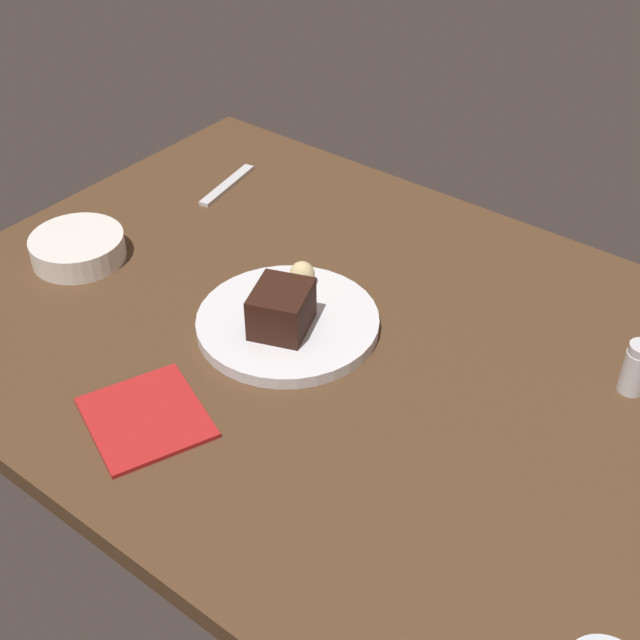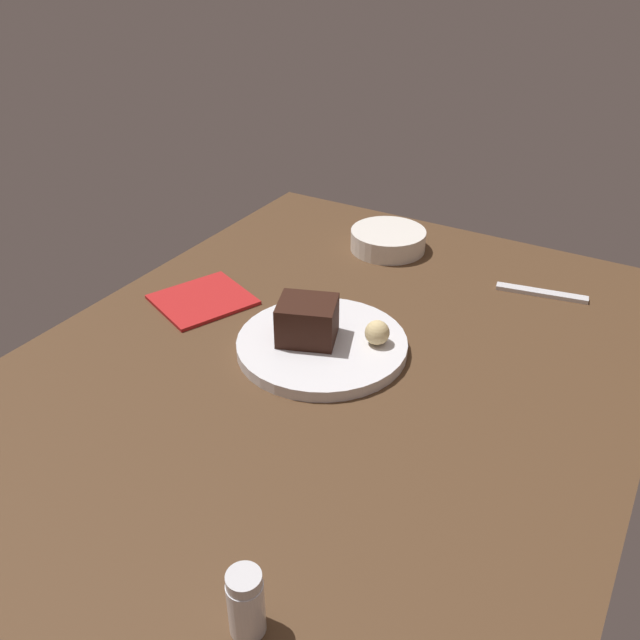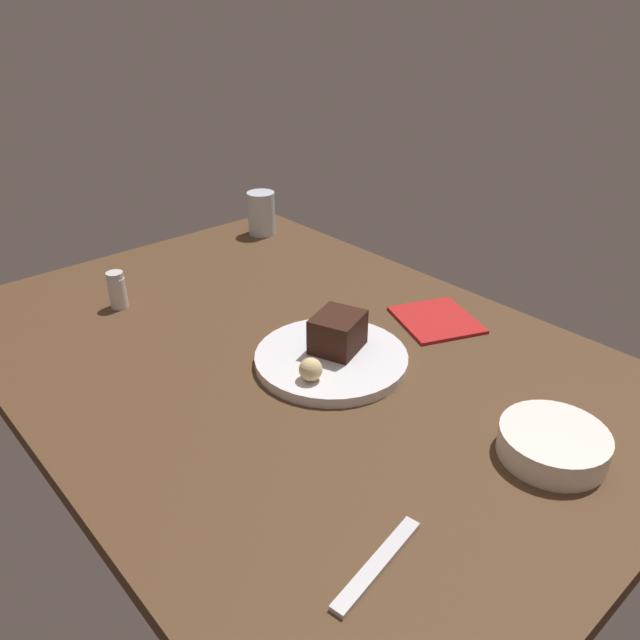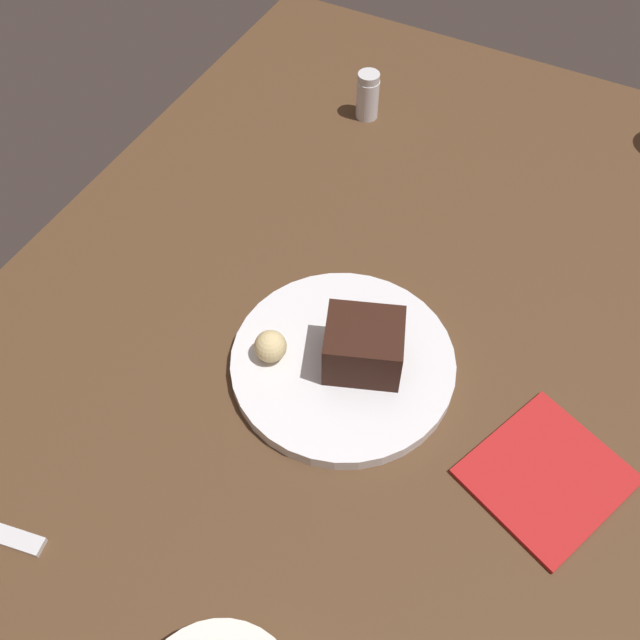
# 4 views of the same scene
# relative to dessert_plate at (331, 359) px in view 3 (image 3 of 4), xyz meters

# --- Properties ---
(dining_table) EXTENTS (1.20, 0.84, 0.03)m
(dining_table) POSITION_rel_dessert_plate_xyz_m (0.08, 0.03, -0.02)
(dining_table) COLOR #4C331E
(dining_table) RESTS_ON ground
(dessert_plate) EXTENTS (0.25, 0.25, 0.02)m
(dessert_plate) POSITION_rel_dessert_plate_xyz_m (0.00, 0.00, 0.00)
(dessert_plate) COLOR silver
(dessert_plate) RESTS_ON dining_table
(chocolate_cake_slice) EXTENTS (0.10, 0.10, 0.06)m
(chocolate_cake_slice) POSITION_rel_dessert_plate_xyz_m (0.01, -0.02, 0.04)
(chocolate_cake_slice) COLOR black
(chocolate_cake_slice) RESTS_ON dessert_plate
(bread_roll) EXTENTS (0.04, 0.04, 0.04)m
(bread_roll) POSITION_rel_dessert_plate_xyz_m (-0.03, 0.07, 0.03)
(bread_roll) COLOR #DBC184
(bread_roll) RESTS_ON dessert_plate
(salt_shaker) EXTENTS (0.03, 0.03, 0.07)m
(salt_shaker) POSITION_rel_dessert_plate_xyz_m (0.42, 0.17, 0.03)
(salt_shaker) COLOR silver
(salt_shaker) RESTS_ON dining_table
(water_glass) EXTENTS (0.07, 0.07, 0.10)m
(water_glass) POSITION_rel_dessert_plate_xyz_m (0.56, -0.28, 0.04)
(water_glass) COLOR silver
(water_glass) RESTS_ON dining_table
(side_bowl) EXTENTS (0.14, 0.14, 0.04)m
(side_bowl) POSITION_rel_dessert_plate_xyz_m (-0.36, -0.06, 0.01)
(side_bowl) COLOR white
(side_bowl) RESTS_ON dining_table
(dessert_spoon) EXTENTS (0.04, 0.15, 0.01)m
(dessert_spoon) POSITION_rel_dessert_plate_xyz_m (-0.33, 0.24, -0.01)
(dessert_spoon) COLOR silver
(dessert_spoon) RESTS_ON dining_table
(folded_napkin) EXTENTS (0.19, 0.18, 0.01)m
(folded_napkin) POSITION_rel_dessert_plate_xyz_m (-0.02, -0.24, -0.01)
(folded_napkin) COLOR #B21E1E
(folded_napkin) RESTS_ON dining_table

